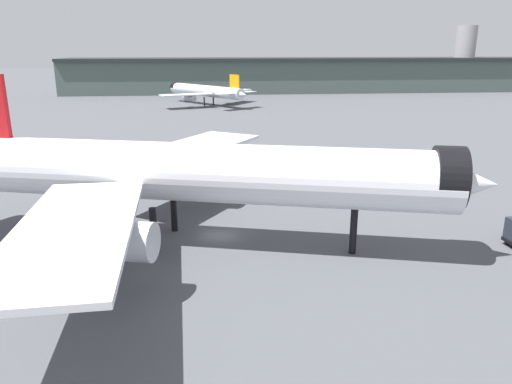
{
  "coord_description": "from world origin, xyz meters",
  "views": [
    {
      "loc": [
        2.25,
        -49.8,
        19.94
      ],
      "look_at": [
        3.87,
        -3.31,
        5.97
      ],
      "focal_mm": 33.89,
      "sensor_mm": 36.0,
      "label": 1
    }
  ],
  "objects_px": {
    "airliner_far_taxiway": "(206,91)",
    "traffic_cone_near_nose": "(27,184)",
    "airliner_near_gate": "(183,173)",
    "baggage_tug_wing": "(148,161)"
  },
  "relations": [
    {
      "from": "airliner_far_taxiway",
      "to": "traffic_cone_near_nose",
      "type": "distance_m",
      "value": 106.91
    },
    {
      "from": "airliner_near_gate",
      "to": "airliner_far_taxiway",
      "type": "bearing_deg",
      "value": 103.86
    },
    {
      "from": "airliner_near_gate",
      "to": "airliner_far_taxiway",
      "type": "height_order",
      "value": "airliner_near_gate"
    },
    {
      "from": "airliner_near_gate",
      "to": "traffic_cone_near_nose",
      "type": "relative_size",
      "value": 99.04
    },
    {
      "from": "airliner_far_taxiway",
      "to": "baggage_tug_wing",
      "type": "bearing_deg",
      "value": 136.0
    },
    {
      "from": "airliner_far_taxiway",
      "to": "traffic_cone_near_nose",
      "type": "bearing_deg",
      "value": 127.67
    },
    {
      "from": "airliner_near_gate",
      "to": "traffic_cone_near_nose",
      "type": "bearing_deg",
      "value": 149.86
    },
    {
      "from": "airliner_near_gate",
      "to": "baggage_tug_wing",
      "type": "bearing_deg",
      "value": 117.37
    },
    {
      "from": "baggage_tug_wing",
      "to": "traffic_cone_near_nose",
      "type": "height_order",
      "value": "baggage_tug_wing"
    },
    {
      "from": "airliner_near_gate",
      "to": "baggage_tug_wing",
      "type": "xyz_separation_m",
      "value": [
        -10.14,
        34.86,
        -6.66
      ]
    }
  ]
}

